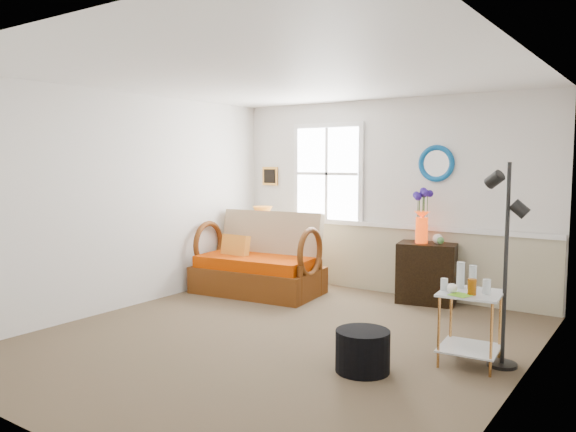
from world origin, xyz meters
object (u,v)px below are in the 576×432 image
Objects in this scene: loveseat at (258,253)px; cabinet at (427,273)px; floor_lamp at (506,266)px; lamp_stand at (265,262)px; side_table at (470,328)px; ottoman at (363,351)px.

loveseat reaches higher than cabinet.
loveseat is 3.57m from floor_lamp.
side_table is at bearing -25.36° from lamp_stand.
lamp_stand is at bearing 178.52° from floor_lamp.
lamp_stand is at bearing 140.21° from ottoman.
side_table reaches higher than ottoman.
floor_lamp is 1.43m from ottoman.
cabinet is 1.64× the size of ottoman.
ottoman is (-0.69, -0.68, -0.15)m from side_table.
cabinet is at bearing 148.53° from floor_lamp.
loveseat is at bearing 144.81° from ottoman.
ottoman is at bearing -92.19° from cabinet.
side_table is at bearing -70.80° from cabinet.
cabinet is 2.59m from ottoman.
lamp_stand is 3.88m from side_table.
floor_lamp is (0.25, 0.12, 0.56)m from side_table.
side_table is at bearing 44.41° from ottoman.
ottoman is (0.41, -2.55, -0.20)m from cabinet.
cabinet is 2.17m from side_table.
ottoman is (-0.95, -0.80, -0.71)m from floor_lamp.
lamp_stand is 0.78× the size of cabinet.
floor_lamp reaches higher than loveseat.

